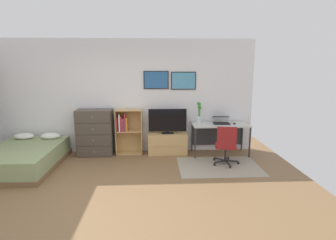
{
  "coord_description": "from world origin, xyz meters",
  "views": [
    {
      "loc": [
        0.67,
        -4.12,
        2.11
      ],
      "look_at": [
        0.95,
        1.5,
        0.96
      ],
      "focal_mm": 29.13,
      "sensor_mm": 36.0,
      "label": 1
    }
  ],
  "objects_px": {
    "computer_mouse": "(234,124)",
    "tv_stand": "(167,143)",
    "bookshelf": "(127,129)",
    "bamboo_vase": "(199,112)",
    "laptop": "(221,120)",
    "office_chair": "(226,144)",
    "dresser": "(95,133)",
    "desk": "(219,128)",
    "television": "(168,121)",
    "bed": "(24,157)"
  },
  "relations": [
    {
      "from": "desk",
      "to": "computer_mouse",
      "type": "xyz_separation_m",
      "value": [
        0.32,
        -0.13,
        0.15
      ]
    },
    {
      "from": "dresser",
      "to": "laptop",
      "type": "bearing_deg",
      "value": -0.13
    },
    {
      "from": "laptop",
      "to": "dresser",
      "type": "bearing_deg",
      "value": -174.81
    },
    {
      "from": "office_chair",
      "to": "tv_stand",
      "type": "bearing_deg",
      "value": 155.69
    },
    {
      "from": "bookshelf",
      "to": "tv_stand",
      "type": "height_order",
      "value": "bookshelf"
    },
    {
      "from": "bed",
      "to": "dresser",
      "type": "xyz_separation_m",
      "value": [
        1.32,
        0.75,
        0.32
      ]
    },
    {
      "from": "tv_stand",
      "to": "computer_mouse",
      "type": "relative_size",
      "value": 8.92
    },
    {
      "from": "dresser",
      "to": "television",
      "type": "xyz_separation_m",
      "value": [
        1.7,
        -0.01,
        0.26
      ]
    },
    {
      "from": "bed",
      "to": "office_chair",
      "type": "relative_size",
      "value": 2.27
    },
    {
      "from": "bed",
      "to": "dresser",
      "type": "height_order",
      "value": "dresser"
    },
    {
      "from": "bookshelf",
      "to": "bed",
      "type": "bearing_deg",
      "value": -158.2
    },
    {
      "from": "bed",
      "to": "office_chair",
      "type": "distance_m",
      "value": 4.22
    },
    {
      "from": "computer_mouse",
      "to": "tv_stand",
      "type": "bearing_deg",
      "value": 174.11
    },
    {
      "from": "bookshelf",
      "to": "desk",
      "type": "relative_size",
      "value": 0.81
    },
    {
      "from": "tv_stand",
      "to": "desk",
      "type": "xyz_separation_m",
      "value": [
        1.24,
        -0.03,
        0.36
      ]
    },
    {
      "from": "office_chair",
      "to": "computer_mouse",
      "type": "height_order",
      "value": "office_chair"
    },
    {
      "from": "tv_stand",
      "to": "television",
      "type": "height_order",
      "value": "television"
    },
    {
      "from": "bed",
      "to": "tv_stand",
      "type": "bearing_deg",
      "value": 14.88
    },
    {
      "from": "television",
      "to": "computer_mouse",
      "type": "height_order",
      "value": "television"
    },
    {
      "from": "tv_stand",
      "to": "bamboo_vase",
      "type": "relative_size",
      "value": 1.86
    },
    {
      "from": "bamboo_vase",
      "to": "office_chair",
      "type": "bearing_deg",
      "value": -64.32
    },
    {
      "from": "tv_stand",
      "to": "laptop",
      "type": "height_order",
      "value": "laptop"
    },
    {
      "from": "bed",
      "to": "office_chair",
      "type": "bearing_deg",
      "value": -0.42
    },
    {
      "from": "desk",
      "to": "office_chair",
      "type": "relative_size",
      "value": 1.53
    },
    {
      "from": "bed",
      "to": "desk",
      "type": "relative_size",
      "value": 1.48
    },
    {
      "from": "laptop",
      "to": "bamboo_vase",
      "type": "xyz_separation_m",
      "value": [
        -0.52,
        0.08,
        0.18
      ]
    },
    {
      "from": "tv_stand",
      "to": "office_chair",
      "type": "height_order",
      "value": "office_chair"
    },
    {
      "from": "desk",
      "to": "bamboo_vase",
      "type": "relative_size",
      "value": 2.64
    },
    {
      "from": "desk",
      "to": "office_chair",
      "type": "bearing_deg",
      "value": -93.12
    },
    {
      "from": "desk",
      "to": "bed",
      "type": "bearing_deg",
      "value": -170.17
    },
    {
      "from": "bed",
      "to": "television",
      "type": "distance_m",
      "value": 3.16
    },
    {
      "from": "dresser",
      "to": "desk",
      "type": "bearing_deg",
      "value": -0.27
    },
    {
      "from": "dresser",
      "to": "bamboo_vase",
      "type": "relative_size",
      "value": 2.18
    },
    {
      "from": "desk",
      "to": "tv_stand",
      "type": "bearing_deg",
      "value": 178.65
    },
    {
      "from": "television",
      "to": "desk",
      "type": "height_order",
      "value": "television"
    },
    {
      "from": "television",
      "to": "laptop",
      "type": "height_order",
      "value": "television"
    },
    {
      "from": "bookshelf",
      "to": "office_chair",
      "type": "xyz_separation_m",
      "value": [
        2.16,
        -0.9,
        -0.15
      ]
    },
    {
      "from": "tv_stand",
      "to": "office_chair",
      "type": "xyz_separation_m",
      "value": [
        1.2,
        -0.84,
        0.21
      ]
    },
    {
      "from": "tv_stand",
      "to": "television",
      "type": "relative_size",
      "value": 1.03
    },
    {
      "from": "laptop",
      "to": "computer_mouse",
      "type": "bearing_deg",
      "value": -20.9
    },
    {
      "from": "laptop",
      "to": "desk",
      "type": "bearing_deg",
      "value": -162.84
    },
    {
      "from": "computer_mouse",
      "to": "bamboo_vase",
      "type": "relative_size",
      "value": 0.21
    },
    {
      "from": "bed",
      "to": "office_chair",
      "type": "height_order",
      "value": "office_chair"
    },
    {
      "from": "bamboo_vase",
      "to": "laptop",
      "type": "bearing_deg",
      "value": -9.18
    },
    {
      "from": "desk",
      "to": "bamboo_vase",
      "type": "xyz_separation_m",
      "value": [
        -0.48,
        0.09,
        0.38
      ]
    },
    {
      "from": "tv_stand",
      "to": "bookshelf",
      "type": "bearing_deg",
      "value": 176.85
    },
    {
      "from": "bamboo_vase",
      "to": "tv_stand",
      "type": "bearing_deg",
      "value": -175.35
    },
    {
      "from": "television",
      "to": "desk",
      "type": "relative_size",
      "value": 0.68
    },
    {
      "from": "bed",
      "to": "desk",
      "type": "bearing_deg",
      "value": 10.46
    },
    {
      "from": "dresser",
      "to": "desk",
      "type": "relative_size",
      "value": 0.82
    }
  ]
}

